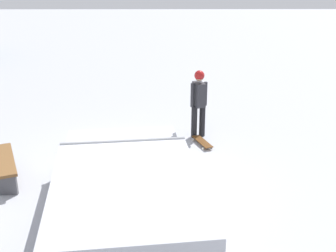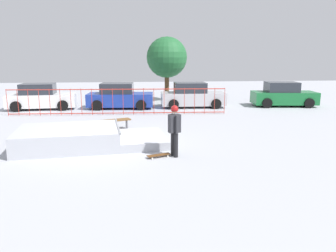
% 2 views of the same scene
% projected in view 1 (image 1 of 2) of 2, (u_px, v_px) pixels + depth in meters
% --- Properties ---
extents(ground_plane, '(60.00, 60.00, 0.00)m').
position_uv_depth(ground_plane, '(125.00, 179.00, 9.24)').
color(ground_plane, '#A8AAB2').
extents(skate_ramp, '(5.67, 3.22, 0.74)m').
position_uv_depth(skate_ramp, '(126.00, 189.00, 8.22)').
color(skate_ramp, '#B0B3BB').
rests_on(skate_ramp, ground).
extents(skater, '(0.43, 0.42, 1.73)m').
position_uv_depth(skater, '(199.00, 99.00, 11.03)').
color(skater, black).
rests_on(skater, ground).
extents(skateboard, '(0.82, 0.48, 0.09)m').
position_uv_depth(skateboard, '(202.00, 142.00, 10.87)').
color(skateboard, '#593314').
rests_on(skateboard, ground).
extents(park_bench, '(1.63, 0.98, 0.48)m').
position_uv_depth(park_bench, '(4.00, 164.00, 9.08)').
color(park_bench, brown).
rests_on(park_bench, ground).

